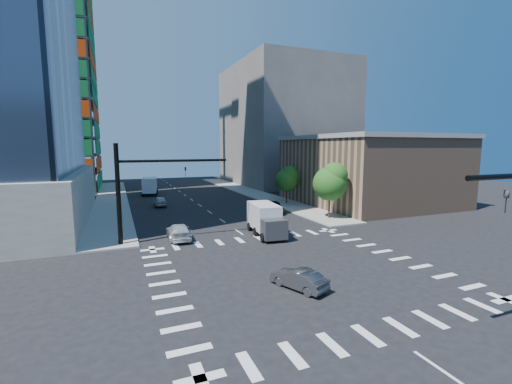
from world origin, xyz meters
name	(u,v)px	position (x,y,z in m)	size (l,w,h in m)	color
ground	(294,270)	(0.00, 0.00, 0.00)	(160.00, 160.00, 0.00)	black
road_markings	(294,270)	(0.00, 0.00, 0.01)	(20.00, 20.00, 0.01)	silver
sidewalk_ne	(252,193)	(12.50, 40.00, 0.07)	(5.00, 60.00, 0.15)	gray
sidewalk_nw	(112,200)	(-12.50, 40.00, 0.07)	(5.00, 60.00, 0.15)	gray
construction_building	(25,67)	(-27.41, 61.93, 24.61)	(25.16, 34.50, 70.60)	gray
commercial_building	(368,170)	(25.00, 22.00, 5.31)	(20.50, 22.50, 10.60)	#906D54
bg_building_ne	(284,126)	(27.00, 55.00, 14.00)	(24.00, 30.00, 28.00)	#5E5854
signal_mast_nw	(136,184)	(-10.00, 11.50, 5.49)	(10.20, 0.40, 9.00)	black
tree_south	(331,181)	(12.63, 13.90, 4.69)	(4.16, 4.16, 6.82)	#382316
tree_north	(288,179)	(12.93, 25.90, 3.99)	(3.54, 3.52, 5.78)	#382316
car_nb_far	(273,207)	(7.84, 20.30, 0.75)	(2.47, 5.36, 1.49)	black
car_sb_near	(179,232)	(-6.28, 11.61, 0.73)	(2.05, 5.04, 1.46)	silver
car_sb_mid	(160,201)	(-5.64, 31.48, 0.73)	(1.72, 4.28, 1.46)	#989A9F
car_sb_cross	(299,279)	(-1.35, -3.01, 0.63)	(1.33, 3.83, 1.26)	#46454A
box_truck_near	(267,222)	(2.08, 9.55, 1.36)	(3.11, 6.10, 3.08)	black
box_truck_far	(150,187)	(-5.83, 45.44, 1.43)	(3.48, 6.46, 3.23)	black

